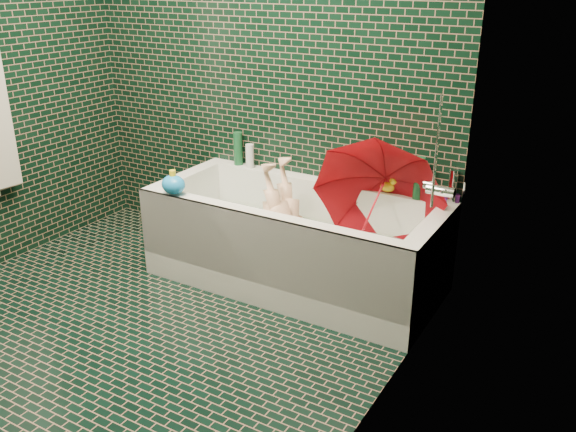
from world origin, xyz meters
The scene contains 18 objects.
floor centered at (0.00, 0.00, 0.00)m, with size 2.80×2.80×0.00m, color black.
wall_back centered at (0.00, 1.40, 1.25)m, with size 2.80×2.80×0.00m, color black.
wall_right centered at (1.30, 0.00, 1.25)m, with size 2.80×2.80×0.00m, color black.
bathtub centered at (0.45, 1.01, 0.21)m, with size 1.70×0.75×0.55m.
bath_mat centered at (0.45, 1.02, 0.16)m, with size 1.35×0.47×0.01m, color green.
water centered at (0.45, 1.02, 0.30)m, with size 1.48×0.53×0.00m, color silver.
faucet centered at (1.26, 1.02, 0.77)m, with size 0.18×0.19×0.55m.
child centered at (0.40, 1.00, 0.31)m, with size 0.32×0.21×0.88m, color #E6B290.
umbrella centered at (0.91, 1.06, 0.55)m, with size 0.71×0.71×0.63m, color red.
soap_bottle_a centered at (1.18, 1.35, 0.55)m, with size 0.10×0.10×0.26m, color white.
soap_bottle_b centered at (1.25, 1.36, 0.55)m, with size 0.09×0.09×0.20m, color #60217C.
soap_bottle_c centered at (1.13, 1.33, 0.55)m, with size 0.14×0.14×0.17m, color #144827.
bottle_right_tall centered at (1.07, 1.33, 0.67)m, with size 0.06×0.06×0.24m, color #144827.
bottle_right_pump centered at (1.25, 1.36, 0.64)m, with size 0.05×0.05×0.19m, color silver.
bottle_left_tall centered at (-0.17, 1.35, 0.66)m, with size 0.06×0.06×0.22m, color #144827.
bottle_left_short centered at (-0.07, 1.33, 0.63)m, with size 0.05×0.05×0.16m, color white.
rubber_duck centered at (0.89, 1.34, 0.59)m, with size 0.13×0.10×0.10m.
bath_toy centered at (-0.16, 0.69, 0.61)m, with size 0.18×0.16×0.14m.
Camera 1 is at (2.06, -1.82, 1.76)m, focal length 38.00 mm.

